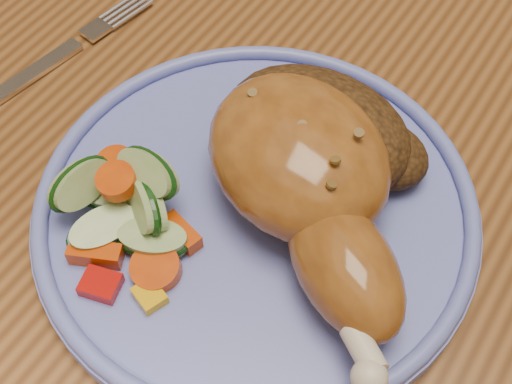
% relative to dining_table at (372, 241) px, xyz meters
% --- Properties ---
extents(dining_table, '(0.90, 1.40, 0.75)m').
position_rel_dining_table_xyz_m(dining_table, '(0.00, 0.00, 0.00)').
color(dining_table, brown).
rests_on(dining_table, ground).
extents(plate, '(0.27, 0.27, 0.01)m').
position_rel_dining_table_xyz_m(plate, '(-0.05, -0.07, 0.09)').
color(plate, '#616BC3').
rests_on(plate, dining_table).
extents(plate_rim, '(0.26, 0.26, 0.01)m').
position_rel_dining_table_xyz_m(plate_rim, '(-0.05, -0.07, 0.10)').
color(plate_rim, '#616BC3').
rests_on(plate_rim, plate).
extents(chicken_leg, '(0.18, 0.17, 0.06)m').
position_rel_dining_table_xyz_m(chicken_leg, '(-0.03, -0.06, 0.13)').
color(chicken_leg, '#92551E').
rests_on(chicken_leg, plate).
extents(rice_pilaf, '(0.13, 0.09, 0.05)m').
position_rel_dining_table_xyz_m(rice_pilaf, '(-0.04, -0.02, 0.12)').
color(rice_pilaf, '#432910').
rests_on(rice_pilaf, plate).
extents(vegetable_pile, '(0.10, 0.09, 0.05)m').
position_rel_dining_table_xyz_m(vegetable_pile, '(-0.11, -0.12, 0.11)').
color(vegetable_pile, '#A50A05').
rests_on(vegetable_pile, plate).
extents(fork, '(0.04, 0.15, 0.00)m').
position_rel_dining_table_xyz_m(fork, '(-0.25, -0.05, 0.09)').
color(fork, silver).
rests_on(fork, dining_table).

